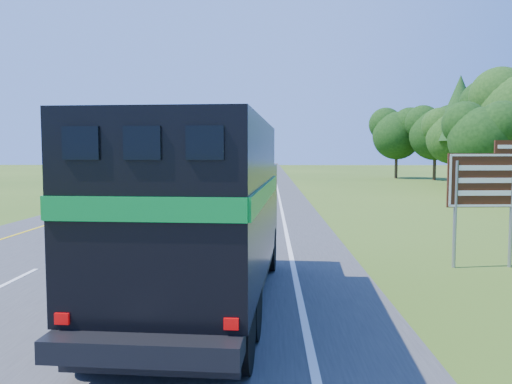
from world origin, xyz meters
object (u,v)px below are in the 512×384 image
exit_sign (486,185)px  horse_truck (202,211)px  white_suv (200,175)px  far_car (232,166)px

exit_sign → horse_truck: bearing=-155.1°
white_suv → far_car: bearing=94.8°
horse_truck → white_suv: size_ratio=1.48×
white_suv → far_car: white_suv is taller
far_car → exit_sign: exit_sign is taller
far_car → horse_truck: bearing=-90.8°
horse_truck → far_car: (-6.76, 95.99, -1.32)m
white_suv → exit_sign: 44.57m
far_car → white_suv: bearing=-94.6°
white_suv → exit_sign: size_ratio=1.64×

